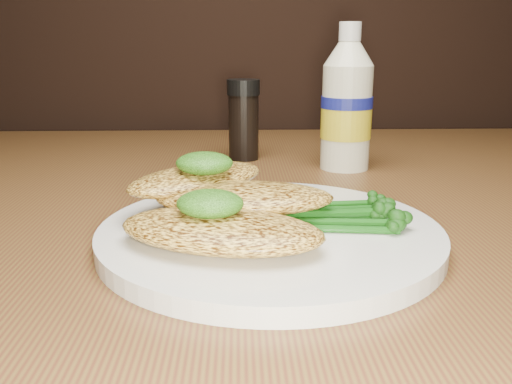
{
  "coord_description": "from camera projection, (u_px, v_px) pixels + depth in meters",
  "views": [
    {
      "loc": [
        -0.07,
        0.48,
        0.91
      ],
      "look_at": [
        -0.05,
        0.9,
        0.79
      ],
      "focal_mm": 37.67,
      "sensor_mm": 36.0,
      "label": 1
    }
  ],
  "objects": [
    {
      "name": "plate",
      "position": [
        270.0,
        234.0,
        0.43
      ],
      "size": [
        0.27,
        0.27,
        0.01
      ],
      "primitive_type": "cylinder",
      "color": "white",
      "rests_on": "dining_table"
    },
    {
      "name": "chicken_front",
      "position": [
        221.0,
        230.0,
        0.38
      ],
      "size": [
        0.17,
        0.12,
        0.02
      ],
      "primitive_type": "ellipsoid",
      "rotation": [
        0.0,
        0.0,
        -0.3
      ],
      "color": "#F3C04D",
      "rests_on": "plate"
    },
    {
      "name": "chicken_mid",
      "position": [
        245.0,
        198.0,
        0.43
      ],
      "size": [
        0.15,
        0.08,
        0.02
      ],
      "primitive_type": "ellipsoid",
      "rotation": [
        0.0,
        0.0,
        -0.04
      ],
      "color": "#F3C04D",
      "rests_on": "plate"
    },
    {
      "name": "chicken_back",
      "position": [
        197.0,
        179.0,
        0.46
      ],
      "size": [
        0.15,
        0.14,
        0.02
      ],
      "primitive_type": "ellipsoid",
      "rotation": [
        0.0,
        0.0,
        0.73
      ],
      "color": "#F3C04D",
      "rests_on": "plate"
    },
    {
      "name": "pesto_front",
      "position": [
        210.0,
        203.0,
        0.38
      ],
      "size": [
        0.06,
        0.06,
        0.02
      ],
      "primitive_type": "ellipsoid",
      "rotation": [
        0.0,
        0.0,
        -0.34
      ],
      "color": "#123507",
      "rests_on": "chicken_front"
    },
    {
      "name": "pesto_back",
      "position": [
        204.0,
        163.0,
        0.45
      ],
      "size": [
        0.06,
        0.05,
        0.02
      ],
      "primitive_type": "ellipsoid",
      "rotation": [
        0.0,
        0.0,
        -0.24
      ],
      "color": "#123507",
      "rests_on": "chicken_back"
    },
    {
      "name": "broccolini_bundle",
      "position": [
        333.0,
        210.0,
        0.44
      ],
      "size": [
        0.15,
        0.13,
        0.02
      ],
      "primitive_type": null,
      "rotation": [
        0.0,
        0.0,
        -0.24
      ],
      "color": "#144E11",
      "rests_on": "plate"
    },
    {
      "name": "mayo_bottle",
      "position": [
        347.0,
        97.0,
        0.66
      ],
      "size": [
        0.08,
        0.08,
        0.18
      ],
      "primitive_type": null,
      "rotation": [
        0.0,
        0.0,
        0.42
      ],
      "color": "beige",
      "rests_on": "dining_table"
    },
    {
      "name": "pepper_grinder",
      "position": [
        244.0,
        120.0,
        0.72
      ],
      "size": [
        0.05,
        0.05,
        0.11
      ],
      "primitive_type": null,
      "rotation": [
        0.0,
        0.0,
        0.2
      ],
      "color": "black",
      "rests_on": "dining_table"
    }
  ]
}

